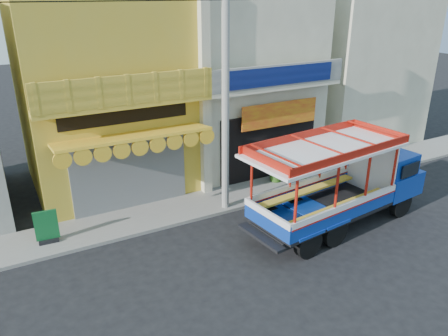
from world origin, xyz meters
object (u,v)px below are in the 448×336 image
at_px(utility_pole, 229,73).
at_px(songthaew_truck, 349,180).
at_px(potted_plant_a, 277,168).
at_px(potted_plant_b, 305,173).
at_px(potted_plant_c, 308,168).
at_px(green_sign, 47,229).

bearing_deg(utility_pole, songthaew_truck, -40.17).
xyz_separation_m(songthaew_truck, potted_plant_a, (-0.31, 3.82, -0.87)).
bearing_deg(potted_plant_a, potted_plant_b, -58.87).
distance_m(potted_plant_a, potted_plant_c, 1.37).
height_order(green_sign, potted_plant_b, green_sign).
xyz_separation_m(green_sign, potted_plant_b, (10.10, -0.17, -0.04)).
height_order(utility_pole, green_sign, utility_pole).
relative_size(utility_pole, potted_plant_a, 24.74).
height_order(songthaew_truck, potted_plant_b, songthaew_truck).
relative_size(songthaew_truck, potted_plant_c, 7.57).
height_order(songthaew_truck, potted_plant_c, songthaew_truck).
bearing_deg(potted_plant_c, potted_plant_a, -84.36).
bearing_deg(green_sign, potted_plant_c, 0.67).
height_order(potted_plant_a, potted_plant_b, potted_plant_a).
height_order(songthaew_truck, green_sign, songthaew_truck).
bearing_deg(green_sign, utility_pole, -4.97).
bearing_deg(green_sign, songthaew_truck, -18.97).
bearing_deg(potted_plant_b, utility_pole, 78.67).
bearing_deg(potted_plant_a, songthaew_truck, -105.35).
xyz_separation_m(potted_plant_a, potted_plant_c, (1.29, -0.44, -0.10)).
bearing_deg(songthaew_truck, green_sign, 161.03).
height_order(utility_pole, songthaew_truck, utility_pole).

